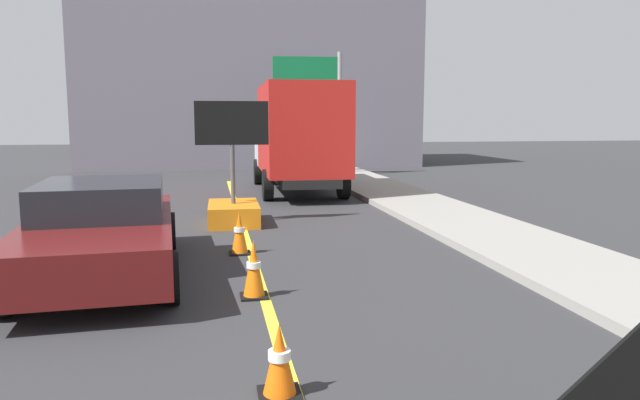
{
  "coord_description": "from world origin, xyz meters",
  "views": [
    {
      "loc": [
        -0.65,
        1.62,
        2.3
      ],
      "look_at": [
        0.29,
        6.68,
        1.6
      ],
      "focal_mm": 33.31,
      "sensor_mm": 36.0,
      "label": 1
    }
  ],
  "objects_px": {
    "pickup_car": "(102,229)",
    "traffic_cone_far_lane": "(254,269)",
    "box_truck": "(298,135)",
    "highway_guide_sign": "(320,92)",
    "traffic_cone_curbside": "(239,233)",
    "traffic_cone_mid_lane": "(279,361)",
    "arrow_board_trailer": "(233,202)"
  },
  "relations": [
    {
      "from": "pickup_car",
      "to": "traffic_cone_far_lane",
      "type": "height_order",
      "value": "pickup_car"
    },
    {
      "from": "box_truck",
      "to": "traffic_cone_far_lane",
      "type": "height_order",
      "value": "box_truck"
    },
    {
      "from": "highway_guide_sign",
      "to": "traffic_cone_curbside",
      "type": "distance_m",
      "value": 14.73
    },
    {
      "from": "traffic_cone_mid_lane",
      "to": "traffic_cone_far_lane",
      "type": "bearing_deg",
      "value": 90.13
    },
    {
      "from": "traffic_cone_curbside",
      "to": "traffic_cone_far_lane",
      "type": "bearing_deg",
      "value": -88.66
    },
    {
      "from": "traffic_cone_curbside",
      "to": "traffic_cone_mid_lane",
      "type": "bearing_deg",
      "value": -89.29
    },
    {
      "from": "box_truck",
      "to": "pickup_car",
      "type": "xyz_separation_m",
      "value": [
        -4.33,
        -9.56,
        -1.11
      ]
    },
    {
      "from": "arrow_board_trailer",
      "to": "pickup_car",
      "type": "relative_size",
      "value": 0.53
    },
    {
      "from": "arrow_board_trailer",
      "to": "box_truck",
      "type": "xyz_separation_m",
      "value": [
        2.25,
        5.44,
        1.33
      ]
    },
    {
      "from": "box_truck",
      "to": "highway_guide_sign",
      "type": "xyz_separation_m",
      "value": [
        1.72,
        5.32,
        1.62
      ]
    },
    {
      "from": "pickup_car",
      "to": "highway_guide_sign",
      "type": "bearing_deg",
      "value": 67.88
    },
    {
      "from": "box_truck",
      "to": "traffic_cone_far_lane",
      "type": "bearing_deg",
      "value": -101.22
    },
    {
      "from": "arrow_board_trailer",
      "to": "traffic_cone_curbside",
      "type": "xyz_separation_m",
      "value": [
        -0.02,
        -3.09,
        -0.11
      ]
    },
    {
      "from": "arrow_board_trailer",
      "to": "traffic_cone_curbside",
      "type": "distance_m",
      "value": 3.09
    },
    {
      "from": "traffic_cone_mid_lane",
      "to": "traffic_cone_curbside",
      "type": "relative_size",
      "value": 0.84
    },
    {
      "from": "traffic_cone_far_lane",
      "to": "traffic_cone_mid_lane",
      "type": "bearing_deg",
      "value": -89.87
    },
    {
      "from": "pickup_car",
      "to": "traffic_cone_mid_lane",
      "type": "xyz_separation_m",
      "value": [
        2.13,
        -4.38,
        -0.39
      ]
    },
    {
      "from": "traffic_cone_mid_lane",
      "to": "arrow_board_trailer",
      "type": "bearing_deg",
      "value": 90.34
    },
    {
      "from": "arrow_board_trailer",
      "to": "pickup_car",
      "type": "distance_m",
      "value": 4.61
    },
    {
      "from": "box_truck",
      "to": "traffic_cone_far_lane",
      "type": "relative_size",
      "value": 9.05
    },
    {
      "from": "highway_guide_sign",
      "to": "traffic_cone_mid_lane",
      "type": "bearing_deg",
      "value": -101.49
    },
    {
      "from": "highway_guide_sign",
      "to": "traffic_cone_curbside",
      "type": "relative_size",
      "value": 6.64
    },
    {
      "from": "arrow_board_trailer",
      "to": "box_truck",
      "type": "height_order",
      "value": "box_truck"
    },
    {
      "from": "traffic_cone_far_lane",
      "to": "traffic_cone_curbside",
      "type": "xyz_separation_m",
      "value": [
        -0.06,
        2.57,
        -0.0
      ]
    },
    {
      "from": "box_truck",
      "to": "pickup_car",
      "type": "bearing_deg",
      "value": -114.37
    },
    {
      "from": "arrow_board_trailer",
      "to": "highway_guide_sign",
      "type": "xyz_separation_m",
      "value": [
        3.96,
        10.76,
        2.94
      ]
    },
    {
      "from": "arrow_board_trailer",
      "to": "traffic_cone_mid_lane",
      "type": "distance_m",
      "value": 8.5
    },
    {
      "from": "pickup_car",
      "to": "traffic_cone_mid_lane",
      "type": "distance_m",
      "value": 4.89
    },
    {
      "from": "highway_guide_sign",
      "to": "traffic_cone_mid_lane",
      "type": "distance_m",
      "value": 19.89
    },
    {
      "from": "traffic_cone_mid_lane",
      "to": "traffic_cone_curbside",
      "type": "distance_m",
      "value": 5.41
    },
    {
      "from": "traffic_cone_mid_lane",
      "to": "traffic_cone_curbside",
      "type": "xyz_separation_m",
      "value": [
        -0.07,
        5.41,
        0.06
      ]
    },
    {
      "from": "box_truck",
      "to": "traffic_cone_far_lane",
      "type": "xyz_separation_m",
      "value": [
        -2.2,
        -11.1,
        -1.43
      ]
    }
  ]
}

